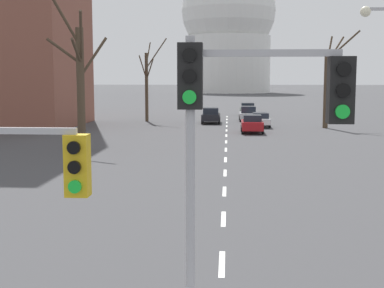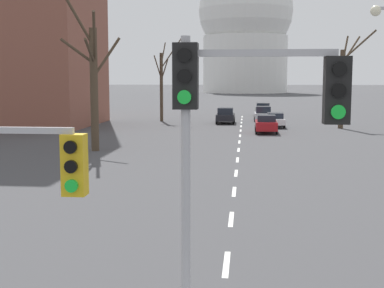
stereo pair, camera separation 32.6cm
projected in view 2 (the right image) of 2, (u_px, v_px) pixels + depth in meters
The scene contains 23 objects.
lane_stripe_1 at pixel (226, 264), 13.90m from camera, with size 0.16×2.00×0.01m, color silver.
lane_stripe_2 at pixel (231, 219), 18.34m from camera, with size 0.16×2.00×0.01m, color silver.
lane_stripe_3 at pixel (234, 192), 22.79m from camera, with size 0.16×2.00×0.01m, color silver.
lane_stripe_4 at pixel (236, 173), 27.23m from camera, with size 0.16×2.00×0.01m, color silver.
lane_stripe_5 at pixel (237, 160), 31.68m from camera, with size 0.16×2.00×0.01m, color silver.
lane_stripe_6 at pixel (239, 150), 36.12m from camera, with size 0.16×2.00×0.01m, color silver.
lane_stripe_7 at pixel (239, 142), 40.56m from camera, with size 0.16×2.00×0.01m, color silver.
lane_stripe_8 at pixel (240, 136), 45.01m from camera, with size 0.16×2.00×0.01m, color silver.
lane_stripe_9 at pixel (241, 131), 49.45m from camera, with size 0.16×2.00×0.01m, color silver.
lane_stripe_10 at pixel (241, 126), 53.89m from camera, with size 0.16×2.00×0.01m, color silver.
lane_stripe_11 at pixel (241, 123), 58.34m from camera, with size 0.16×2.00×0.01m, color silver.
lane_stripe_12 at pixel (242, 119), 62.78m from camera, with size 0.16×2.00×0.01m, color silver.
lane_stripe_13 at pixel (242, 117), 67.23m from camera, with size 0.16×2.00×0.01m, color silver.
traffic_signal_centre_tall at pixel (236, 125), 7.79m from camera, with size 2.53×0.34×5.42m.
sedan_near_left at pixel (263, 114), 60.19m from camera, with size 1.98×4.47×1.68m.
sedan_near_right at pixel (225, 116), 57.26m from camera, with size 1.98×4.12×1.68m.
sedan_mid_centre at pixel (275, 120), 52.74m from camera, with size 1.84×4.14×1.43m.
sedan_far_left at pixel (263, 109), 68.81m from camera, with size 1.97×3.97×1.66m.
sedan_far_right at pixel (266, 124), 47.04m from camera, with size 1.92×3.85×1.61m.
bare_tree_left_near at pixel (162, 83), 59.69m from camera, with size 3.40×3.53×9.18m.
bare_tree_right_near at pixel (343, 83), 51.12m from camera, with size 3.12×2.80×9.33m.
bare_tree_left_far at pixel (93, 81), 34.99m from camera, with size 3.79×3.57×9.88m.
capitol_dome at pixel (245, 28), 178.87m from camera, with size 31.47×31.47×44.45m.
Camera 2 is at (0.45, -4.01, 4.81)m, focal length 50.00 mm.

